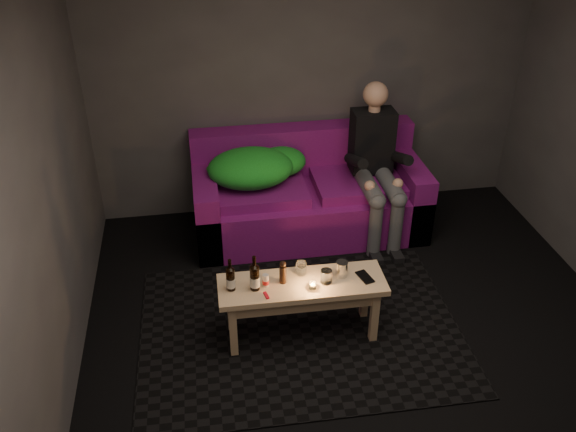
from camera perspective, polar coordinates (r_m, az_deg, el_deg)
name	(u,v)px	position (r m, az deg, el deg)	size (l,w,h in m)	color
floor	(371,363)	(4.42, 7.74, -13.45)	(4.50, 4.50, 0.00)	black
room	(369,117)	(3.87, 7.56, 9.13)	(4.50, 4.50, 4.50)	silver
rug	(300,329)	(4.62, 1.14, -10.50)	(2.35, 1.71, 0.01)	black
sofa	(308,196)	(5.60, 1.85, 1.86)	(2.06, 0.93, 0.89)	#781072
green_blanket	(255,167)	(5.37, -3.09, 4.62)	(0.91, 0.62, 0.31)	#1B971C
person	(376,162)	(5.41, 8.26, 5.07)	(0.37, 0.86, 1.38)	black
coffee_table	(302,292)	(4.33, 1.31, -7.12)	(1.18, 0.39, 0.48)	#E5B986
beer_bottle_a	(231,279)	(4.18, -5.39, -5.85)	(0.06, 0.06, 0.25)	black
beer_bottle_b	(255,277)	(4.16, -3.14, -5.73)	(0.07, 0.07, 0.27)	black
salt_shaker	(266,280)	(4.22, -2.10, -6.03)	(0.04, 0.04, 0.09)	silver
pepper_mill	(283,275)	(4.24, -0.48, -5.50)	(0.05, 0.05, 0.13)	black
tumbler_back	(301,268)	(4.33, 1.23, -4.91)	(0.08, 0.08, 0.09)	white
tealight	(313,286)	(4.22, 2.32, -6.53)	(0.05, 0.05, 0.04)	white
tumbler_front	(326,276)	(4.26, 3.60, -5.66)	(0.08, 0.08, 0.10)	white
steel_cup	(342,269)	(4.32, 5.05, -4.95)	(0.09, 0.09, 0.12)	#B1B5B8
smartphone	(365,277)	(4.35, 7.21, -5.69)	(0.08, 0.15, 0.01)	black
red_lighter	(266,295)	(4.16, -2.05, -7.43)	(0.02, 0.07, 0.01)	red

